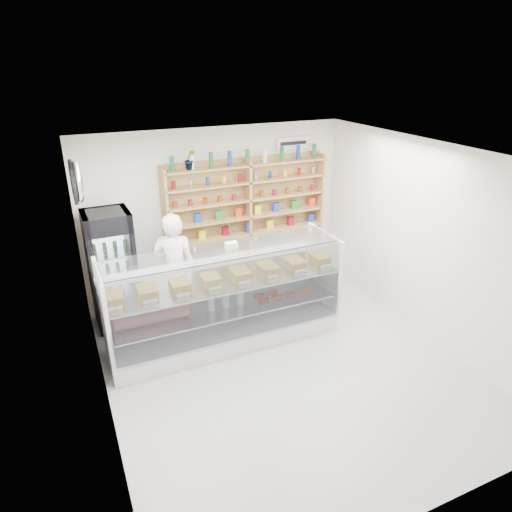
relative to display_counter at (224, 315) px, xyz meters
name	(u,v)px	position (x,y,z in m)	size (l,w,h in m)	color
room	(285,270)	(0.50, -0.88, 1.02)	(5.00, 5.00, 5.00)	#AAA9AE
display_counter	(224,315)	(0.00, 0.00, 0.00)	(3.29, 0.98, 1.43)	white
shop_worker	(175,269)	(-0.49, 0.79, 0.50)	(0.64, 0.42, 1.76)	white
drinks_cooler	(113,270)	(-1.35, 1.08, 0.52)	(0.66, 0.65, 1.81)	black
wall_shelving	(248,199)	(1.00, 1.46, 1.21)	(2.84, 0.28, 1.33)	#A5774D
potted_plant	(190,159)	(0.04, 1.46, 1.97)	(0.17, 0.14, 0.31)	#1E6626
security_mirror	(78,182)	(-1.67, 0.32, 2.07)	(0.15, 0.50, 0.50)	silver
wall_sign	(293,143)	(1.90, 1.59, 2.07)	(0.62, 0.03, 0.20)	white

